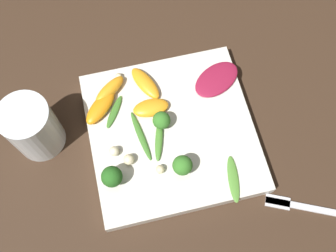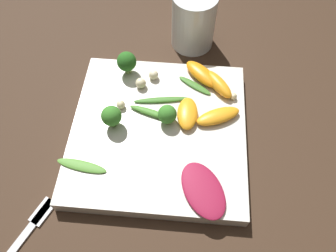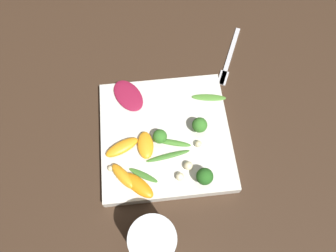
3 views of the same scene
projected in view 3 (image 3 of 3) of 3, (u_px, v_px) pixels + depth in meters
ground_plane at (165, 138)px, 0.74m from camera, size 2.40×2.40×0.00m
plate at (165, 136)px, 0.73m from camera, size 0.28×0.28×0.03m
drinking_glass at (153, 242)px, 0.59m from camera, size 0.08×0.08×0.11m
fork at (228, 61)px, 0.82m from camera, size 0.09×0.18×0.01m
radicchio_leaf_0 at (128, 96)px, 0.75m from camera, size 0.09×0.11×0.01m
orange_segment_0 at (123, 176)px, 0.66m from camera, size 0.06×0.07×0.02m
orange_segment_1 at (138, 185)px, 0.66m from camera, size 0.07×0.07×0.02m
orange_segment_2 at (122, 147)px, 0.69m from camera, size 0.08×0.06×0.02m
orange_segment_3 at (146, 145)px, 0.69m from camera, size 0.03×0.06×0.02m
broccoli_floret_0 at (160, 137)px, 0.69m from camera, size 0.03×0.03×0.03m
broccoli_floret_1 at (200, 127)px, 0.69m from camera, size 0.03×0.03×0.04m
broccoli_floret_2 at (205, 177)px, 0.65m from camera, size 0.03×0.03×0.04m
arugula_sprig_0 at (173, 143)px, 0.70m from camera, size 0.08×0.03×0.01m
arugula_sprig_1 at (143, 175)px, 0.67m from camera, size 0.06×0.05×0.00m
arugula_sprig_2 at (209, 97)px, 0.75m from camera, size 0.08×0.03×0.00m
arugula_sprig_3 at (169, 156)px, 0.69m from camera, size 0.10×0.03×0.01m
macadamia_nut_0 at (198, 144)px, 0.70m from camera, size 0.01×0.01×0.01m
macadamia_nut_1 at (110, 168)px, 0.67m from camera, size 0.01×0.01×0.01m
macadamia_nut_2 at (180, 177)px, 0.66m from camera, size 0.02×0.02×0.02m
macadamia_nut_3 at (188, 166)px, 0.67m from camera, size 0.02×0.02×0.02m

